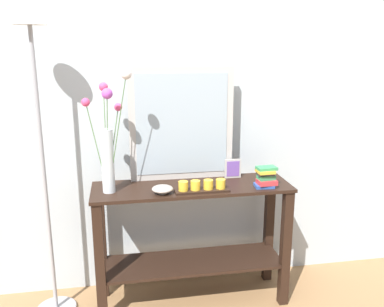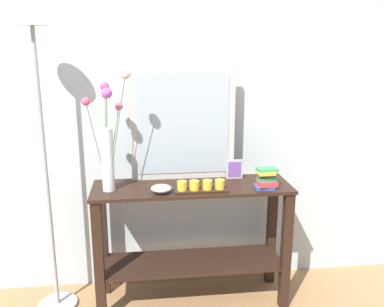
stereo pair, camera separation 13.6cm
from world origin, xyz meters
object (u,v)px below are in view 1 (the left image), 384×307
console_table (192,230)px  mirror_leaning (182,124)px  picture_frame_small (233,169)px  tall_vase_left (108,142)px  floor_lamp (38,117)px  book_stack (266,177)px  decorative_bowl (162,189)px  candle_tray (202,187)px

console_table → mirror_leaning: 0.66m
console_table → picture_frame_small: (0.28, 0.11, 0.35)m
console_table → tall_vase_left: size_ratio=1.70×
mirror_leaning → floor_lamp: (-0.82, -0.13, 0.09)m
picture_frame_small → floor_lamp: bearing=-176.0°
mirror_leaning → book_stack: 0.61m
tall_vase_left → picture_frame_small: bearing=9.8°
mirror_leaning → decorative_bowl: 0.44m
book_stack → candle_tray: bearing=-178.6°
candle_tray → decorative_bowl: size_ratio=2.60×
console_table → tall_vase_left: (-0.48, -0.03, 0.59)m
mirror_leaning → tall_vase_left: (-0.45, -0.18, -0.06)m
candle_tray → decorative_bowl: (-0.23, 0.00, -0.00)m
mirror_leaning → tall_vase_left: bearing=-158.1°
floor_lamp → book_stack: bearing=-5.7°
decorative_bowl → book_stack: bearing=0.4°
mirror_leaning → decorative_bowl: (-0.15, -0.26, -0.33)m
candle_tray → picture_frame_small: (0.25, 0.22, 0.03)m
decorative_bowl → book_stack: size_ratio=0.93×
decorative_bowl → floor_lamp: floor_lamp is taller
candle_tray → book_stack: book_stack is taller
floor_lamp → candle_tray: bearing=-8.7°
console_table → floor_lamp: floor_lamp is taller
mirror_leaning → picture_frame_small: size_ratio=5.71×
tall_vase_left → candle_tray: size_ratio=2.22×
mirror_leaning → floor_lamp: size_ratio=0.39×
tall_vase_left → decorative_bowl: bearing=-15.4°
mirror_leaning → floor_lamp: bearing=-171.2°
book_stack → floor_lamp: (-1.29, 0.13, 0.38)m
mirror_leaning → tall_vase_left: 0.48m
candle_tray → decorative_bowl: 0.23m
candle_tray → picture_frame_small: 0.33m
candle_tray → book_stack: (0.39, 0.01, 0.03)m
tall_vase_left → decorative_bowl: tall_vase_left is taller
decorative_bowl → candle_tray: bearing=-1.2°
tall_vase_left → candle_tray: (0.52, -0.09, -0.27)m
console_table → decorative_bowl: size_ratio=9.82×
console_table → picture_frame_small: size_ratio=9.76×
mirror_leaning → console_table: bearing=-76.3°
console_table → floor_lamp: bearing=178.2°
console_table → decorative_bowl: (-0.19, -0.11, 0.32)m
tall_vase_left → book_stack: size_ratio=5.35×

